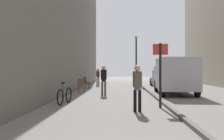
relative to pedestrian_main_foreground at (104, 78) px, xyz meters
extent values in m
plane|color=gray|center=(1.31, -0.55, -1.02)|extent=(80.00, 80.00, 0.00)
cube|color=#615F5B|center=(2.89, -0.55, -0.96)|extent=(0.16, 40.00, 0.12)
cylinder|color=brown|center=(0.09, 0.01, -0.61)|extent=(0.12, 0.12, 0.83)
cylinder|color=brown|center=(-0.09, -0.01, -0.61)|extent=(0.12, 0.12, 0.83)
cube|color=black|center=(0.00, 0.00, 0.16)|extent=(0.26, 0.23, 0.71)
cylinder|color=black|center=(0.13, 0.02, 0.22)|extent=(0.10, 0.10, 0.60)
cylinder|color=black|center=(-0.13, -0.02, 0.22)|extent=(0.10, 0.10, 0.60)
sphere|color=tan|center=(0.00, 0.00, 0.63)|extent=(0.23, 0.23, 0.23)
cylinder|color=#2D3851|center=(-1.04, 8.87, -0.64)|extent=(0.11, 0.11, 0.75)
cylinder|color=#2D3851|center=(-1.20, 8.86, -0.64)|extent=(0.11, 0.11, 0.75)
cube|color=maroon|center=(-1.12, 8.87, 0.05)|extent=(0.22, 0.19, 0.64)
cylinder|color=maroon|center=(-1.00, 8.87, 0.10)|extent=(0.09, 0.09, 0.54)
cylinder|color=maroon|center=(-1.23, 8.86, 0.10)|extent=(0.09, 0.09, 0.54)
sphere|color=brown|center=(-1.12, 8.87, 0.48)|extent=(0.21, 0.21, 0.21)
cylinder|color=black|center=(1.52, -5.85, -0.62)|extent=(0.12, 0.12, 0.80)
cylinder|color=black|center=(1.69, -5.85, -0.62)|extent=(0.12, 0.12, 0.80)
cube|color=brown|center=(1.60, -5.85, 0.12)|extent=(0.23, 0.20, 0.68)
cylinder|color=brown|center=(1.48, -5.86, 0.17)|extent=(0.09, 0.09, 0.58)
cylinder|color=brown|center=(1.72, -5.85, 0.17)|extent=(0.09, 0.09, 0.58)
sphere|color=tan|center=(1.60, -5.85, 0.56)|extent=(0.22, 0.22, 0.22)
cube|color=#B7B7BC|center=(4.33, 0.40, 0.26)|extent=(2.22, 3.70, 1.88)
cube|color=#B7B7BC|center=(4.41, 2.92, 0.02)|extent=(2.14, 1.48, 1.41)
cube|color=black|center=(4.43, 3.41, 0.33)|extent=(1.76, 0.10, 0.62)
cylinder|color=black|center=(3.46, 2.81, -0.62)|extent=(0.25, 0.81, 0.80)
cylinder|color=black|center=(5.36, 2.75, -0.62)|extent=(0.25, 0.81, 0.80)
cylinder|color=black|center=(3.34, -0.68, -0.62)|extent=(0.25, 0.81, 0.80)
cylinder|color=black|center=(5.24, -0.75, -0.62)|extent=(0.25, 0.81, 0.80)
cube|color=#335138|center=(4.76, 7.91, -0.53)|extent=(1.92, 4.25, 0.55)
cube|color=black|center=(4.76, 7.91, 0.09)|extent=(1.58, 2.56, 0.68)
cylinder|color=black|center=(3.90, 9.32, -0.70)|extent=(0.22, 0.65, 0.64)
cylinder|color=black|center=(5.54, 9.36, -0.70)|extent=(0.22, 0.65, 0.64)
cylinder|color=black|center=(3.98, 6.46, -0.70)|extent=(0.22, 0.65, 0.64)
cylinder|color=black|center=(5.62, 6.51, -0.70)|extent=(0.22, 0.65, 0.64)
cylinder|color=black|center=(2.59, -4.79, 0.28)|extent=(0.10, 0.10, 2.60)
cube|color=red|center=(2.59, -4.79, 1.33)|extent=(0.60, 0.08, 0.44)
cylinder|color=black|center=(2.47, 9.38, 1.23)|extent=(0.14, 0.14, 4.50)
sphere|color=beige|center=(2.47, 9.38, 3.60)|extent=(0.28, 0.28, 0.28)
torus|color=black|center=(-1.43, -3.24, -0.66)|extent=(0.16, 0.72, 0.72)
torus|color=black|center=(-1.58, -4.28, -0.66)|extent=(0.16, 0.72, 0.72)
cylinder|color=#335138|center=(-1.50, -3.76, -0.51)|extent=(0.18, 0.94, 0.05)
cylinder|color=#335138|center=(-1.53, -3.95, -0.29)|extent=(0.04, 0.04, 0.40)
cube|color=black|center=(-1.53, -3.95, -0.07)|extent=(0.13, 0.25, 0.06)
cylinder|color=brown|center=(-1.80, 1.98, -0.80)|extent=(0.04, 0.04, 0.45)
cylinder|color=brown|center=(-1.42, 1.99, -0.80)|extent=(0.04, 0.04, 0.45)
cylinder|color=brown|center=(-1.78, 1.61, -0.80)|extent=(0.04, 0.04, 0.45)
cylinder|color=brown|center=(-1.41, 1.62, -0.80)|extent=(0.04, 0.04, 0.45)
cube|color=brown|center=(-1.60, 1.80, -0.55)|extent=(0.45, 0.45, 0.04)
cube|color=brown|center=(-1.60, 1.60, -0.31)|extent=(0.44, 0.05, 0.45)
cylinder|color=black|center=(-1.43, 5.41, -0.80)|extent=(0.04, 0.04, 0.45)
cylinder|color=black|center=(-1.54, 5.05, -0.80)|extent=(0.04, 0.04, 0.45)
cylinder|color=black|center=(-1.79, 5.52, -0.80)|extent=(0.04, 0.04, 0.45)
cylinder|color=black|center=(-1.89, 5.16, -0.80)|extent=(0.04, 0.04, 0.45)
cube|color=black|center=(-1.66, 5.29, -0.55)|extent=(0.55, 0.55, 0.04)
cube|color=black|center=(-1.85, 5.34, -0.31)|extent=(0.16, 0.43, 0.45)
camera|label=1|loc=(0.99, -15.28, 0.53)|focal=41.74mm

